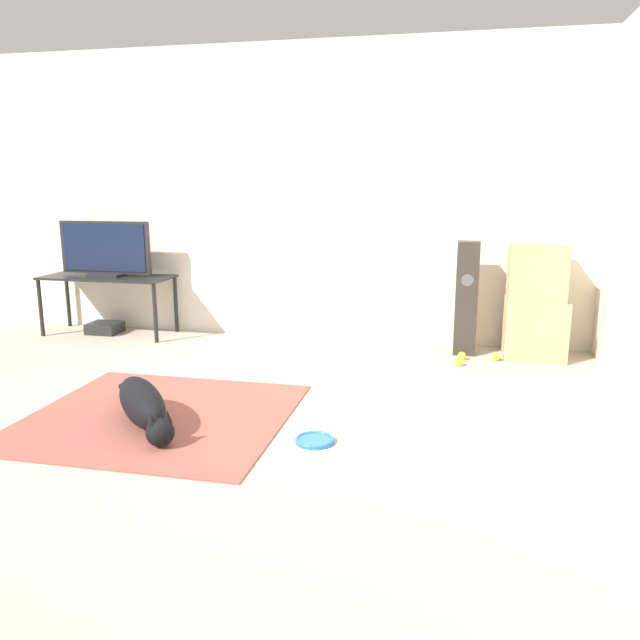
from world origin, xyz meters
TOP-DOWN VIEW (x-y plane):
  - ground_plane at (0.00, 0.00)m, footprint 12.00×12.00m
  - wall_back at (0.00, 2.10)m, footprint 8.00×0.06m
  - area_rug at (-0.28, -0.06)m, footprint 1.54×1.46m
  - dog at (-0.29, -0.22)m, footprint 0.73×0.81m
  - frisbee at (0.73, -0.24)m, footprint 0.22×0.22m
  - cardboard_box_lower at (2.07, 1.78)m, footprint 0.47×0.36m
  - cardboard_box_upper at (2.06, 1.78)m, footprint 0.43×0.33m
  - floor_speaker at (1.53, 1.80)m, footprint 0.18×0.18m
  - tv_stand at (-1.69, 1.79)m, footprint 1.20×0.47m
  - tv at (-1.69, 1.79)m, footprint 0.87×0.20m
  - tennis_ball_by_boxes at (1.78, 1.62)m, footprint 0.07×0.07m
  - tennis_ball_near_speaker at (1.51, 1.59)m, footprint 0.07×0.07m
  - tennis_ball_loose_on_carpet at (1.49, 1.41)m, footprint 0.07×0.07m
  - game_console at (-1.77, 1.81)m, footprint 0.29×0.25m

SIDE VIEW (x-z plane):
  - ground_plane at x=0.00m, z-range 0.00..0.00m
  - area_rug at x=-0.28m, z-range 0.00..0.01m
  - frisbee at x=0.73m, z-range 0.00..0.03m
  - tennis_ball_by_boxes at x=1.78m, z-range 0.00..0.07m
  - tennis_ball_near_speaker at x=1.51m, z-range 0.00..0.07m
  - tennis_ball_loose_on_carpet at x=1.49m, z-range 0.00..0.07m
  - game_console at x=-1.77m, z-range 0.00..0.10m
  - dog at x=-0.29m, z-range 0.01..0.26m
  - cardboard_box_lower at x=2.07m, z-range 0.00..0.48m
  - floor_speaker at x=1.53m, z-range 0.00..0.93m
  - tv_stand at x=-1.69m, z-range 0.21..0.75m
  - cardboard_box_upper at x=2.06m, z-range 0.48..0.92m
  - tv at x=-1.69m, z-range 0.54..1.04m
  - wall_back at x=0.00m, z-range 0.00..2.55m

